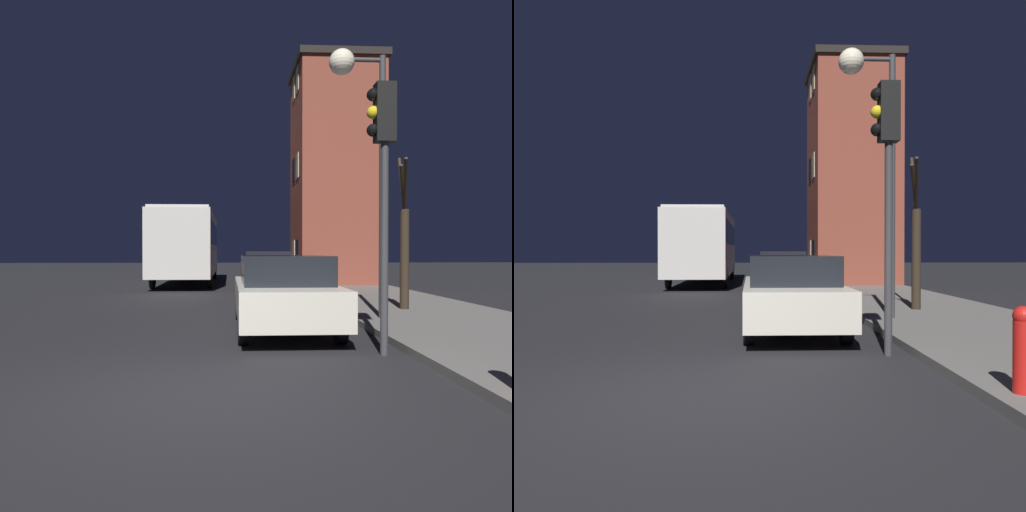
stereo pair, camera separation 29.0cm
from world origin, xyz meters
TOP-DOWN VIEW (x-y plane):
  - ground_plane at (0.00, 0.00)m, footprint 120.00×120.00m
  - brick_building at (5.12, 17.06)m, footprint 3.88×4.30m
  - streetlamp at (3.07, 5.16)m, footprint 1.25×0.56m
  - traffic_light at (2.61, 1.92)m, footprint 0.43×0.24m
  - bare_tree at (4.67, 6.73)m, footprint 0.63×2.08m
  - bus at (-1.76, 18.98)m, footprint 2.61×10.62m
  - car_near_lane at (1.34, 4.37)m, footprint 1.85×4.78m
  - car_mid_lane at (1.69, 13.52)m, footprint 1.87×4.36m
  - fire_hydrant at (3.36, -0.59)m, footprint 0.21×0.21m

SIDE VIEW (x-z plane):
  - ground_plane at x=0.00m, z-range 0.00..0.00m
  - fire_hydrant at x=3.36m, z-range 0.16..1.06m
  - car_near_lane at x=1.34m, z-range 0.03..1.54m
  - car_mid_lane at x=1.69m, z-range 0.02..1.59m
  - bare_tree at x=4.67m, z-range -0.21..3.77m
  - bus at x=-1.76m, z-range 0.33..3.74m
  - traffic_light at x=2.61m, z-range 0.91..5.08m
  - streetlamp at x=3.07m, z-range 1.74..7.60m
  - brick_building at x=5.12m, z-range 0.15..10.12m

